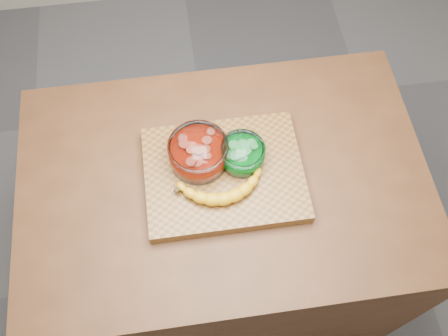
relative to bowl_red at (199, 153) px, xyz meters
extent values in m
plane|color=#5A5A5F|center=(0.07, -0.05, -0.98)|extent=(3.50, 3.50, 0.00)
cube|color=#4E2D17|center=(0.07, -0.05, -0.53)|extent=(1.20, 0.80, 0.90)
cube|color=brown|center=(0.07, -0.05, -0.06)|extent=(0.45, 0.35, 0.04)
cylinder|color=white|center=(0.00, 0.00, 0.00)|extent=(0.17, 0.17, 0.08)
cylinder|color=#B11A07|center=(0.00, 0.00, -0.01)|extent=(0.15, 0.15, 0.04)
cylinder|color=#E15A47|center=(0.00, 0.00, 0.02)|extent=(0.14, 0.14, 0.02)
cylinder|color=white|center=(0.12, -0.02, -0.01)|extent=(0.13, 0.13, 0.06)
cylinder|color=#00881B|center=(0.12, -0.02, -0.02)|extent=(0.11, 0.11, 0.03)
cylinder|color=#63D26E|center=(0.12, -0.02, 0.01)|extent=(0.10, 0.10, 0.02)
camera|label=1|loc=(-0.03, -0.70, 1.21)|focal=40.00mm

